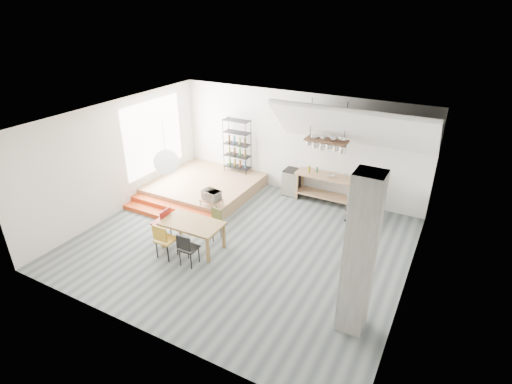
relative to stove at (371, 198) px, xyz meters
The scene contains 26 objects.
floor 4.05m from the stove, 128.38° to the right, with size 8.00×8.00×0.00m, color #4A5356.
wall_back 2.76m from the stove, behind, with size 8.00×0.04×3.20m, color silver.
wall_left 7.31m from the stove, 154.10° to the right, with size 0.04×7.00×3.20m, color silver.
wall_right 3.67m from the stove, 64.58° to the right, with size 0.04×7.00×3.20m, color silver.
ceiling 4.86m from the stove, 128.38° to the right, with size 8.00×7.00×0.02m, color white.
slope_ceiling 2.20m from the stove, 159.90° to the right, with size 4.40×1.80×0.15m, color white.
window_pane 6.82m from the stove, 165.66° to the right, with size 0.02×2.50×2.20m, color white.
platform 5.14m from the stove, 166.98° to the right, with size 3.00×3.00×0.40m, color #A47852.
step_lower 5.90m from the stove, 148.15° to the right, with size 3.00×0.35×0.13m, color #C44317.
step_upper 5.72m from the stove, 151.14° to the right, with size 3.00×0.35×0.27m, color #C44317.
concrete_column 4.86m from the stove, 80.25° to the right, with size 0.50×0.50×3.20m, color slate.
kitchen_counter 1.41m from the stove, behind, with size 1.80×0.60×0.91m.
stove is the anchor object (origin of this frame).
pot_rack 2.04m from the stove, behind, with size 1.20×0.50×1.43m.
wire_shelving 4.58m from the stove, behind, with size 0.88×0.38×1.80m.
microwave_shelf 4.58m from the stove, 148.33° to the right, with size 0.60×0.40×0.16m.
paper_lantern 5.90m from the stove, 135.86° to the right, with size 0.60×0.60×0.60m, color white.
dining_table 5.22m from the stove, 131.35° to the right, with size 1.52×0.88×0.72m.
chair_mustard 5.95m from the stove, 129.24° to the right, with size 0.43×0.43×0.93m.
chair_black 5.54m from the stove, 124.05° to the right, with size 0.40×0.40×0.85m.
chair_olive 4.59m from the stove, 135.19° to the right, with size 0.42×0.42×0.79m.
chair_red 5.88m from the stove, 137.99° to the right, with size 0.40×0.40×0.87m.
rolling_cart 0.64m from the stove, 98.96° to the right, with size 0.83×0.50×0.79m.
mini_fridge 2.50m from the stove, behind, with size 0.49×0.49×0.84m, color black.
microwave 4.59m from the stove, 148.33° to the right, with size 0.50×0.34×0.28m, color beige.
bowl 1.31m from the stove, behind, with size 0.20×0.20×0.05m, color silver.
Camera 1 is at (4.44, -7.44, 5.67)m, focal length 28.00 mm.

